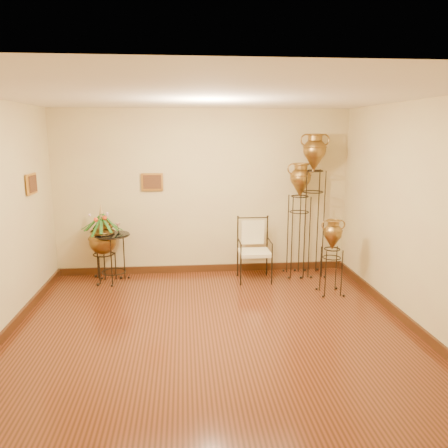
{
  "coord_description": "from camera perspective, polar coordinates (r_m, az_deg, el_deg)",
  "views": [
    {
      "loc": [
        -0.33,
        -4.9,
        2.41
      ],
      "look_at": [
        0.25,
        1.3,
        1.1
      ],
      "focal_mm": 35.0,
      "sensor_mm": 36.0,
      "label": 1
    }
  ],
  "objects": [
    {
      "name": "planter_urn",
      "position": [
        7.37,
        -15.57,
        -1.7
      ],
      "size": [
        0.9,
        0.9,
        1.32
      ],
      "rotation": [
        0.0,
        0.0,
        0.33
      ],
      "color": "black",
      "rests_on": "ground"
    },
    {
      "name": "armchair",
      "position": [
        7.19,
        3.99,
        -3.41
      ],
      "size": [
        0.59,
        0.55,
        1.03
      ],
      "rotation": [
        0.0,
        0.0,
        -0.01
      ],
      "color": "black",
      "rests_on": "ground"
    },
    {
      "name": "amphora_short",
      "position": [
        6.77,
        13.89,
        -4.15
      ],
      "size": [
        0.46,
        0.46,
        1.17
      ],
      "rotation": [
        0.0,
        0.0,
        0.36
      ],
      "color": "black",
      "rests_on": "ground"
    },
    {
      "name": "room_shell",
      "position": [
        4.97,
        -1.57,
        4.04
      ],
      "size": [
        5.02,
        5.02,
        2.81
      ],
      "color": "beige",
      "rests_on": "ground"
    },
    {
      "name": "ground",
      "position": [
        5.47,
        -1.39,
        -14.25
      ],
      "size": [
        5.0,
        5.0,
        0.0
      ],
      "primitive_type": "plane",
      "color": "maroon",
      "rests_on": "ground"
    },
    {
      "name": "amphora_mid",
      "position": [
        7.45,
        9.76,
        0.65
      ],
      "size": [
        0.53,
        0.53,
        1.95
      ],
      "rotation": [
        0.0,
        0.0,
        0.27
      ],
      "color": "black",
      "rests_on": "ground"
    },
    {
      "name": "amphora_tall",
      "position": [
        7.47,
        11.47,
        2.59
      ],
      "size": [
        0.56,
        0.56,
        2.42
      ],
      "rotation": [
        0.0,
        0.0,
        -0.21
      ],
      "color": "black",
      "rests_on": "ground"
    },
    {
      "name": "side_table",
      "position": [
        7.37,
        -14.29,
        -4.17
      ],
      "size": [
        0.61,
        0.61,
        1.02
      ],
      "rotation": [
        0.0,
        0.0,
        0.12
      ],
      "color": "black",
      "rests_on": "ground"
    }
  ]
}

